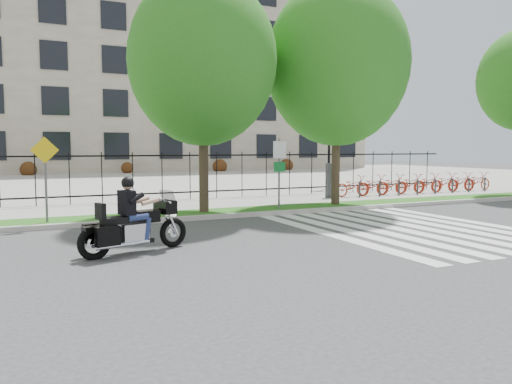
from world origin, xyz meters
name	(u,v)px	position (x,y,z in m)	size (l,w,h in m)	color
ground	(257,241)	(0.00, 0.00, 0.00)	(120.00, 120.00, 0.00)	#343436
curb	(203,217)	(0.00, 4.10, 0.07)	(60.00, 0.20, 0.15)	#ACA9A2
grass_verge	(194,214)	(0.00, 4.95, 0.07)	(60.00, 1.50, 0.15)	#245816
sidewalk	(174,206)	(0.00, 7.45, 0.07)	(60.00, 3.50, 0.15)	gray
plaza	(105,180)	(0.00, 25.00, 0.05)	(80.00, 34.00, 0.10)	gray
crosswalk_stripes	(407,228)	(4.83, 0.00, 0.01)	(5.70, 8.00, 0.01)	silver
iron_fence	(162,176)	(0.00, 9.20, 1.15)	(30.00, 0.06, 2.00)	black
office_building	(74,75)	(0.00, 44.92, 9.97)	(60.00, 21.90, 20.15)	gray
lamp_post_right	(329,132)	(10.00, 12.00, 3.21)	(1.06, 0.70, 4.25)	black
street_tree_1	(203,60)	(0.34, 4.95, 5.21)	(4.95, 4.95, 7.91)	#32261B
street_tree_2	(337,63)	(5.67, 4.95, 5.48)	(5.40, 5.40, 8.44)	#32261B
bike_share_station	(418,183)	(11.90, 7.20, 0.62)	(9.97, 0.85, 1.50)	#2D2D33
sign_pole_regulatory	(279,164)	(3.04, 4.58, 1.74)	(0.50, 0.09, 2.50)	#59595B
sign_pole_warning	(45,168)	(-4.61, 4.58, 1.74)	(0.78, 0.09, 2.49)	#59595B
motorcycle_rider	(135,222)	(-3.01, -0.12, 0.68)	(2.56, 1.22, 2.04)	black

